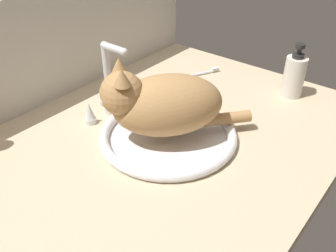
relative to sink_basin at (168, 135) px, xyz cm
name	(u,v)px	position (x,y,z in cm)	size (l,w,h in cm)	color
countertop	(154,151)	(-5.05, 0.52, -2.67)	(122.53, 81.27, 3.00)	#CCB793
backsplash_wall	(46,54)	(-5.05, 42.35, 13.64)	(122.53, 2.40, 35.62)	beige
sink_basin	(168,135)	(0.00, 0.00, 0.00)	(36.72, 36.72, 2.64)	white
faucet	(110,87)	(0.00, 21.26, 7.31)	(18.90, 10.51, 21.95)	silver
cat	(159,104)	(-1.69, 1.38, 9.90)	(34.95, 31.20, 20.22)	tan
soap_pump_bottle	(294,76)	(43.61, -15.56, 5.65)	(6.56, 6.56, 17.22)	silver
toothbrush	(200,74)	(37.13, 15.47, -0.54)	(14.92, 8.19, 1.70)	silver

